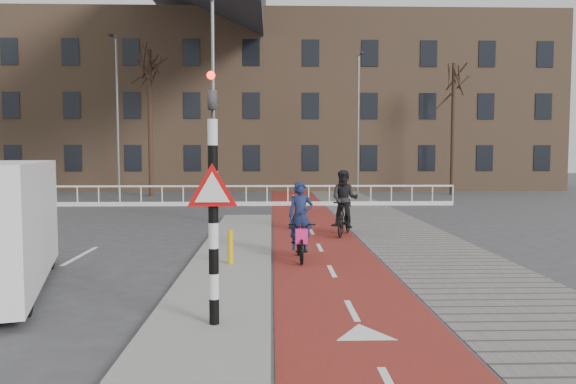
{
  "coord_description": "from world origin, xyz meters",
  "views": [
    {
      "loc": [
        0.21,
        -9.81,
        2.54
      ],
      "look_at": [
        0.65,
        5.0,
        1.5
      ],
      "focal_mm": 35.0,
      "sensor_mm": 36.0,
      "label": 1
    }
  ],
  "objects": [
    {
      "name": "ground",
      "position": [
        0.0,
        0.0,
        0.0
      ],
      "size": [
        120.0,
        120.0,
        0.0
      ],
      "primitive_type": "plane",
      "color": "#38383A",
      "rests_on": "ground"
    },
    {
      "name": "bike_lane",
      "position": [
        1.5,
        10.0,
        0.01
      ],
      "size": [
        2.5,
        60.0,
        0.01
      ],
      "primitive_type": "cube",
      "color": "maroon",
      "rests_on": "ground"
    },
    {
      "name": "sidewalk",
      "position": [
        4.3,
        10.0,
        0.01
      ],
      "size": [
        3.0,
        60.0,
        0.01
      ],
      "primitive_type": "cube",
      "color": "slate",
      "rests_on": "ground"
    },
    {
      "name": "curb_island",
      "position": [
        -0.7,
        4.0,
        0.06
      ],
      "size": [
        1.8,
        16.0,
        0.12
      ],
      "primitive_type": "cube",
      "color": "gray",
      "rests_on": "ground"
    },
    {
      "name": "traffic_signal",
      "position": [
        -0.6,
        -2.02,
        1.99
      ],
      "size": [
        0.8,
        0.8,
        3.68
      ],
      "color": "black",
      "rests_on": "curb_island"
    },
    {
      "name": "bollard",
      "position": [
        -0.68,
        2.33,
        0.49
      ],
      "size": [
        0.12,
        0.12,
        0.74
      ],
      "primitive_type": "cylinder",
      "color": "#E5B60C",
      "rests_on": "curb_island"
    },
    {
      "name": "cyclist_near",
      "position": [
        0.9,
        3.28,
        0.63
      ],
      "size": [
        0.64,
        1.76,
        1.85
      ],
      "rotation": [
        0.0,
        0.0,
        0.01
      ],
      "color": "black",
      "rests_on": "bike_lane"
    },
    {
      "name": "cyclist_far",
      "position": [
        2.45,
        7.2,
        0.84
      ],
      "size": [
        1.1,
        1.94,
        2.0
      ],
      "rotation": [
        0.0,
        0.0,
        -0.33
      ],
      "color": "black",
      "rests_on": "bike_lane"
    },
    {
      "name": "railing",
      "position": [
        -5.0,
        17.0,
        0.31
      ],
      "size": [
        28.0,
        0.1,
        0.99
      ],
      "color": "silver",
      "rests_on": "ground"
    },
    {
      "name": "townhouse_row",
      "position": [
        -3.0,
        32.0,
        7.81
      ],
      "size": [
        46.0,
        10.0,
        15.9
      ],
      "color": "#7F6047",
      "rests_on": "ground"
    },
    {
      "name": "tree_mid",
      "position": [
        -6.81,
        23.15,
        4.25
      ],
      "size": [
        0.29,
        0.29,
        8.49
      ],
      "primitive_type": "cylinder",
      "color": "black",
      "rests_on": "ground"
    },
    {
      "name": "tree_right",
      "position": [
        11.17,
        23.82,
        3.94
      ],
      "size": [
        0.27,
        0.27,
        7.88
      ],
      "primitive_type": "cylinder",
      "color": "black",
      "rests_on": "ground"
    },
    {
      "name": "streetlight_near",
      "position": [
        -1.91,
        10.93,
        4.05
      ],
      "size": [
        0.12,
        0.12,
        8.11
      ],
      "primitive_type": "cylinder",
      "color": "slate",
      "rests_on": "ground"
    },
    {
      "name": "streetlight_left",
      "position": [
        -7.94,
        20.41,
        4.33
      ],
      "size": [
        0.12,
        0.12,
        8.66
      ],
      "primitive_type": "cylinder",
      "color": "slate",
      "rests_on": "ground"
    },
    {
      "name": "streetlight_right",
      "position": [
        5.21,
        22.44,
        4.09
      ],
      "size": [
        0.12,
        0.12,
        8.18
      ],
      "primitive_type": "cylinder",
      "color": "slate",
      "rests_on": "ground"
    }
  ]
}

